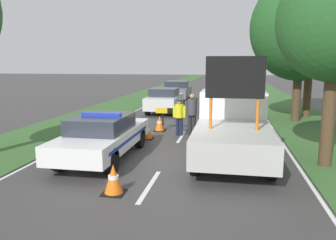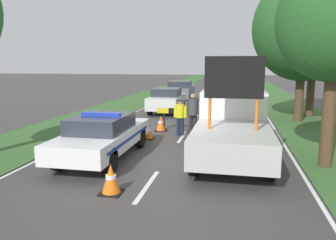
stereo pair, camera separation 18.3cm
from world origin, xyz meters
name	(u,v)px [view 1 (the left image)]	position (x,y,z in m)	size (l,w,h in m)	color
ground_plane	(167,159)	(0.00, 0.00, 0.00)	(160.00, 160.00, 0.00)	#3D3A3A
lane_markings	(200,108)	(0.00, 12.63, 0.00)	(8.15, 55.59, 0.01)	silver
grass_verge_left	(144,96)	(-5.93, 20.00, 0.01)	(3.61, 120.00, 0.03)	#38602D
grass_verge_right	(274,98)	(5.93, 20.00, 0.01)	(3.61, 120.00, 0.03)	#38602D
police_car	(104,135)	(-2.06, -0.18, 0.75)	(1.83, 4.94, 1.51)	white
work_truck	(233,126)	(2.06, 0.76, 1.03)	(2.27, 5.31, 3.25)	white
road_barrier	(191,113)	(0.26, 4.56, 0.86)	(3.25, 0.08, 1.04)	black
police_officer	(179,114)	(-0.13, 3.60, 0.92)	(0.56, 0.35, 1.55)	#191E38
pedestrian_civilian	(192,111)	(0.40, 3.66, 1.06)	(0.65, 0.41, 1.81)	#232326
traffic_cone_near_police	(160,123)	(-1.16, 4.38, 0.35)	(0.51, 0.51, 0.70)	black
traffic_cone_centre_front	(113,179)	(-0.72, -3.00, 0.35)	(0.52, 0.52, 0.72)	black
traffic_cone_near_truck	(147,131)	(-1.32, 2.70, 0.33)	(0.48, 0.48, 0.66)	black
queued_car_van_white	(165,100)	(-2.01, 9.95, 0.79)	(1.82, 3.94, 1.54)	silver
queued_car_suv_grey	(177,91)	(-2.16, 16.04, 0.87)	(1.92, 4.01, 1.66)	slate
roadside_tree_near_left	(301,28)	(5.45, 8.14, 4.83)	(5.13, 5.13, 7.53)	#4C3823
roadside_tree_mid_left	(312,29)	(6.36, 9.86, 4.95)	(5.11, 5.11, 7.65)	#4C3823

